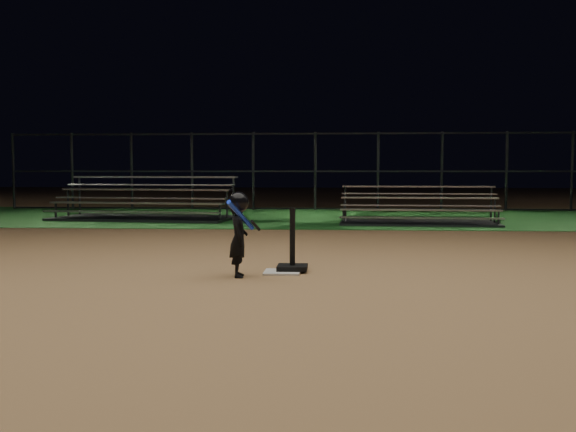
# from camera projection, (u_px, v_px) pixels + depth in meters

# --- Properties ---
(ground) EXTENTS (80.00, 80.00, 0.00)m
(ground) POSITION_uv_depth(u_px,v_px,m) (282.00, 273.00, 8.33)
(ground) COLOR #A07548
(ground) RESTS_ON ground
(grass_strip) EXTENTS (60.00, 8.00, 0.01)m
(grass_strip) POSITION_uv_depth(u_px,v_px,m) (312.00, 217.00, 18.28)
(grass_strip) COLOR #194D1B
(grass_strip) RESTS_ON ground
(home_plate) EXTENTS (0.45, 0.45, 0.02)m
(home_plate) POSITION_uv_depth(u_px,v_px,m) (282.00, 272.00, 8.33)
(home_plate) COLOR beige
(home_plate) RESTS_ON ground
(batting_tee) EXTENTS (0.38, 0.38, 0.80)m
(batting_tee) POSITION_uv_depth(u_px,v_px,m) (292.00, 258.00, 8.43)
(batting_tee) COLOR black
(batting_tee) RESTS_ON home_plate
(child_batter) EXTENTS (0.40, 0.58, 1.03)m
(child_batter) POSITION_uv_depth(u_px,v_px,m) (239.00, 232.00, 7.99)
(child_batter) COLOR black
(child_batter) RESTS_ON ground
(bleacher_left) EXTENTS (4.82, 2.75, 1.13)m
(bleacher_left) POSITION_uv_depth(u_px,v_px,m) (145.00, 211.00, 17.29)
(bleacher_left) COLOR silver
(bleacher_left) RESTS_ON ground
(bleacher_right) EXTENTS (3.79, 2.01, 0.90)m
(bleacher_right) POSITION_uv_depth(u_px,v_px,m) (419.00, 216.00, 15.82)
(bleacher_right) COLOR silver
(bleacher_right) RESTS_ON ground
(backstop_fence) EXTENTS (20.08, 0.08, 2.50)m
(backstop_fence) POSITION_uv_depth(u_px,v_px,m) (315.00, 171.00, 21.18)
(backstop_fence) COLOR #38383D
(backstop_fence) RESTS_ON ground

